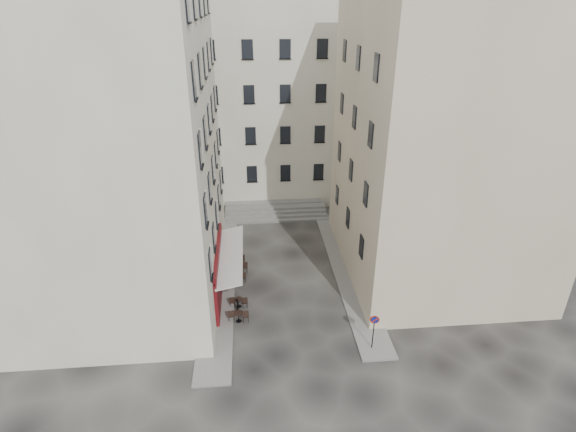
{
  "coord_description": "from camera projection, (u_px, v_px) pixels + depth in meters",
  "views": [
    {
      "loc": [
        -2.1,
        -23.81,
        17.74
      ],
      "look_at": [
        0.35,
        4.0,
        4.08
      ],
      "focal_mm": 28.0,
      "sensor_mm": 36.0,
      "label": 1
    }
  ],
  "objects": [
    {
      "name": "bistro_table_d",
      "position": [
        238.0,
        267.0,
        31.88
      ],
      "size": [
        1.33,
        0.62,
        0.94
      ],
      "color": "black",
      "rests_on": "ground"
    },
    {
      "name": "stone_steps",
      "position": [
        276.0,
        211.0,
        40.34
      ],
      "size": [
        9.0,
        3.15,
        0.8
      ],
      "color": "slate",
      "rests_on": "ground"
    },
    {
      "name": "building_right",
      "position": [
        444.0,
        141.0,
        29.14
      ],
      "size": [
        12.2,
        14.2,
        18.6
      ],
      "color": "tan",
      "rests_on": "ground"
    },
    {
      "name": "ground",
      "position": [
        288.0,
        299.0,
        29.27
      ],
      "size": [
        90.0,
        90.0,
        0.0
      ],
      "primitive_type": "plane",
      "color": "black",
      "rests_on": "ground"
    },
    {
      "name": "cafe_storefront",
      "position": [
        220.0,
        270.0,
        29.0
      ],
      "size": [
        1.74,
        7.3,
        3.5
      ],
      "color": "#4C0A0F",
      "rests_on": "ground"
    },
    {
      "name": "bollard_far",
      "position": [
        239.0,
        248.0,
        34.15
      ],
      "size": [
        0.12,
        0.12,
        0.98
      ],
      "color": "black",
      "rests_on": "ground"
    },
    {
      "name": "bistro_table_b",
      "position": [
        239.0,
        302.0,
        28.35
      ],
      "size": [
        1.13,
        0.53,
        0.8
      ],
      "color": "black",
      "rests_on": "ground"
    },
    {
      "name": "pedestrian",
      "position": [
        239.0,
        274.0,
        30.38
      ],
      "size": [
        0.72,
        0.62,
        1.67
      ],
      "primitive_type": "imported",
      "rotation": [
        0.0,
        0.0,
        3.58
      ],
      "color": "black",
      "rests_on": "ground"
    },
    {
      "name": "building_left",
      "position": [
        107.0,
        136.0,
        26.59
      ],
      "size": [
        12.2,
        16.2,
        20.6
      ],
      "color": "beige",
      "rests_on": "ground"
    },
    {
      "name": "bollard_near",
      "position": [
        237.0,
        305.0,
        27.88
      ],
      "size": [
        0.12,
        0.12,
        0.98
      ],
      "color": "black",
      "rests_on": "ground"
    },
    {
      "name": "bistro_table_a",
      "position": [
        239.0,
        315.0,
        27.07
      ],
      "size": [
        1.23,
        0.58,
        0.86
      ],
      "color": "black",
      "rests_on": "ground"
    },
    {
      "name": "bistro_table_e",
      "position": [
        236.0,
        259.0,
        32.78
      ],
      "size": [
        1.34,
        0.63,
        0.94
      ],
      "color": "black",
      "rests_on": "ground"
    },
    {
      "name": "bistro_table_c",
      "position": [
        237.0,
        277.0,
        30.8
      ],
      "size": [
        1.23,
        0.57,
        0.86
      ],
      "color": "black",
      "rests_on": "ground"
    },
    {
      "name": "sidewalk_right",
      "position": [
        347.0,
        270.0,
        32.28
      ],
      "size": [
        2.0,
        18.0,
        0.12
      ],
      "primitive_type": "cube",
      "color": "slate",
      "rests_on": "ground"
    },
    {
      "name": "building_back",
      "position": [
        260.0,
        97.0,
        42.1
      ],
      "size": [
        18.2,
        10.2,
        18.6
      ],
      "color": "beige",
      "rests_on": "ground"
    },
    {
      "name": "bollard_mid",
      "position": [
        238.0,
        274.0,
        31.02
      ],
      "size": [
        0.12,
        0.12,
        0.98
      ],
      "color": "black",
      "rests_on": "ground"
    },
    {
      "name": "no_parking_sign",
      "position": [
        374.0,
        326.0,
        24.4
      ],
      "size": [
        0.53,
        0.15,
        2.33
      ],
      "rotation": [
        0.0,
        0.0,
        -0.2
      ],
      "color": "black",
      "rests_on": "ground"
    },
    {
      "name": "sidewalk_left",
      "position": [
        221.0,
        268.0,
        32.46
      ],
      "size": [
        2.0,
        22.0,
        0.12
      ],
      "primitive_type": "cube",
      "color": "slate",
      "rests_on": "ground"
    }
  ]
}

